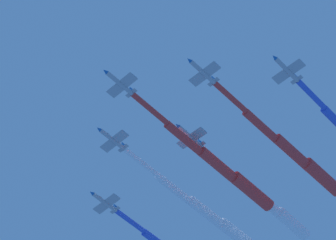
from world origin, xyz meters
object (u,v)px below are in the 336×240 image
Objects in this scene: jet_starboard_inner at (208,214)px; jet_port_mid at (267,203)px; jet_port_inner at (294,153)px; jet_lead at (220,167)px.

jet_port_mid is (15.69, 5.99, -0.79)m from jet_starboard_inner.
jet_port_inner is 0.96× the size of jet_starboard_inner.
jet_port_mid is at bearing 144.45° from jet_port_inner.
jet_starboard_inner reaches higher than jet_lead.
jet_port_inner is (16.90, 9.59, 2.41)m from jet_lead.
jet_port_inner is 1.09× the size of jet_port_mid.
jet_port_inner is at bearing -35.55° from jet_port_mid.
jet_starboard_inner is at bearing -159.10° from jet_port_mid.
jet_port_mid is at bearing 20.90° from jet_starboard_inner.
jet_port_mid reaches higher than jet_port_inner.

